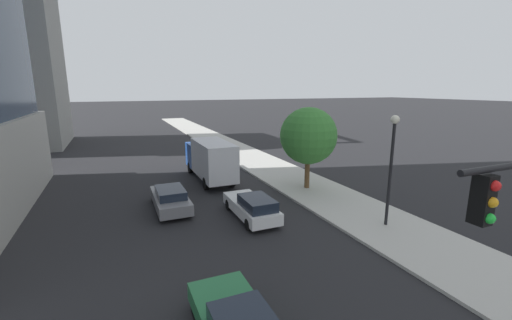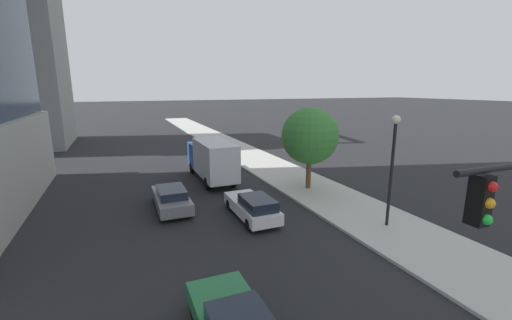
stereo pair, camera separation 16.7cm
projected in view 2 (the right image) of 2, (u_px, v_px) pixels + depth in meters
The scene contains 6 objects.
sidewalk at pixel (307, 186), 24.60m from camera, with size 4.94×120.00×0.15m, color #B2AFA8.
street_lamp at pixel (393, 155), 16.62m from camera, with size 0.44×0.44×5.81m.
street_tree at pixel (310, 136), 23.14m from camera, with size 4.04×4.04×5.83m.
car_gray at pixel (171, 198), 19.98m from camera, with size 1.87×4.73×1.39m.
car_white at pixel (253, 207), 18.47m from camera, with size 1.78×4.74×1.47m.
box_truck at pixel (212, 158), 26.02m from camera, with size 2.28×7.79×3.27m.
Camera 2 is at (-4.49, -0.28, 7.28)m, focal length 23.01 mm.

